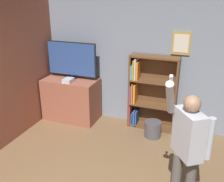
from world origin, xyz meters
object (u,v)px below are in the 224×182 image
Objects in this scene: game_console at (68,80)px; waste_bin at (153,129)px; person at (187,143)px; bookshelf at (148,93)px; television at (72,60)px.

game_console reaches higher than waste_bin.
bookshelf is at bearing 169.85° from person.
bookshelf is (1.67, 0.11, -0.56)m from television.
waste_bin is at bearing -60.69° from bookshelf.
bookshelf is 0.82× the size of person.
television is 0.46m from game_console.
game_console is 0.71× the size of waste_bin.
person is (2.56, -1.60, 0.01)m from game_console.
bookshelf is at bearing 119.31° from waste_bin.
person reaches higher than waste_bin.
person is 5.81× the size of waste_bin.
waste_bin is (1.83, 0.01, -0.80)m from game_console.
waste_bin is at bearing 168.92° from person.
person reaches higher than game_console.
television reaches higher than bookshelf.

